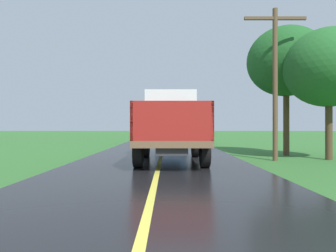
# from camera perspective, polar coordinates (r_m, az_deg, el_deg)

# --- Properties ---
(banana_truck_near) EXTENTS (2.38, 5.82, 2.80)m
(banana_truck_near) POSITION_cam_1_polar(r_m,az_deg,el_deg) (11.99, 0.48, 0.36)
(banana_truck_near) COLOR #2D2D30
(banana_truck_near) RESTS_ON road_surface
(banana_truck_far) EXTENTS (2.38, 5.81, 2.80)m
(banana_truck_far) POSITION_cam_1_polar(r_m,az_deg,el_deg) (25.86, 0.49, 0.06)
(banana_truck_far) COLOR #2D2D30
(banana_truck_far) RESTS_ON road_surface
(utility_pole_roadside) EXTENTS (2.49, 0.20, 6.15)m
(utility_pole_roadside) POSITION_cam_1_polar(r_m,az_deg,el_deg) (13.06, 19.57, 8.87)
(utility_pole_roadside) COLOR brown
(utility_pole_roadside) RESTS_ON ground
(roadside_tree_near_left) EXTENTS (3.62, 3.62, 5.46)m
(roadside_tree_near_left) POSITION_cam_1_polar(r_m,az_deg,el_deg) (14.38, 28.08, 9.68)
(roadside_tree_near_left) COLOR #4C3823
(roadside_tree_near_left) RESTS_ON ground
(roadside_tree_mid_right) EXTENTS (3.69, 3.69, 6.16)m
(roadside_tree_mid_right) POSITION_cam_1_polar(r_m,az_deg,el_deg) (15.79, 21.42, 11.24)
(roadside_tree_mid_right) COLOR #4C3823
(roadside_tree_mid_right) RESTS_ON ground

